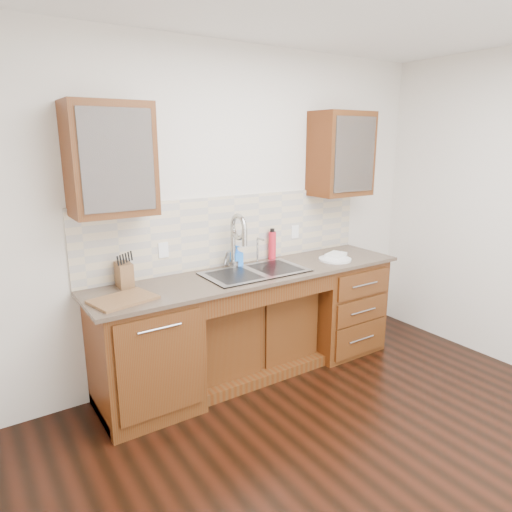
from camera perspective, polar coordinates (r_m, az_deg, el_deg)
ground at (r=3.20m, az=15.47°, el=-25.10°), size 4.00×3.50×0.10m
wall_back at (r=3.92m, az=-3.24°, el=5.47°), size 4.00×0.10×2.70m
base_cabinet_left at (r=3.50m, az=-13.77°, el=-11.77°), size 0.70×0.62×0.88m
base_cabinet_center at (r=3.98m, az=-1.05°, el=-9.41°), size 1.20×0.44×0.70m
base_cabinet_right at (r=4.43m, az=10.07°, el=-5.86°), size 0.70×0.62×0.88m
countertop at (r=3.71m, az=-0.21°, el=-2.24°), size 2.70×0.65×0.03m
backsplash at (r=3.89m, az=-2.76°, el=3.25°), size 2.70×0.02×0.59m
sink at (r=3.72m, az=-0.09°, el=-3.33°), size 0.84×0.46×0.19m
faucet at (r=3.80m, az=-2.88°, el=1.48°), size 0.04×0.04×0.40m
filter_tap at (r=3.95m, az=0.18°, el=0.83°), size 0.02×0.02×0.24m
upper_cabinet_left at (r=3.26m, az=-17.79°, el=11.40°), size 0.55×0.34×0.75m
upper_cabinet_right at (r=4.33m, az=10.57°, el=12.42°), size 0.55×0.34×0.75m
outlet_left at (r=3.62m, az=-11.51°, el=0.73°), size 0.08×0.01×0.12m
outlet_right at (r=4.26m, az=4.88°, el=3.02°), size 0.08×0.01×0.12m
soap_bottle at (r=3.85m, az=-2.43°, el=0.00°), size 0.09×0.09×0.18m
water_bottle at (r=4.07m, az=2.04°, el=1.31°), size 0.09×0.09×0.25m
plate at (r=4.13m, az=9.84°, el=-0.40°), size 0.38×0.38×0.02m
dish_towel at (r=4.20m, az=9.96°, el=0.15°), size 0.23×0.20×0.03m
knife_block at (r=3.46m, az=-16.14°, el=-2.26°), size 0.10×0.16×0.18m
cutting_board at (r=3.18m, az=-16.27°, el=-5.24°), size 0.46×0.37×0.02m
cup_left_a at (r=3.24m, az=-19.06°, el=10.32°), size 0.15×0.15×0.09m
cup_left_b at (r=3.30m, az=-15.55°, el=10.72°), size 0.12×0.12×0.10m
cup_right_a at (r=4.26m, az=9.47°, el=11.76°), size 0.15×0.15×0.10m
cup_right_b at (r=4.43m, az=11.76°, el=11.77°), size 0.14×0.14×0.10m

